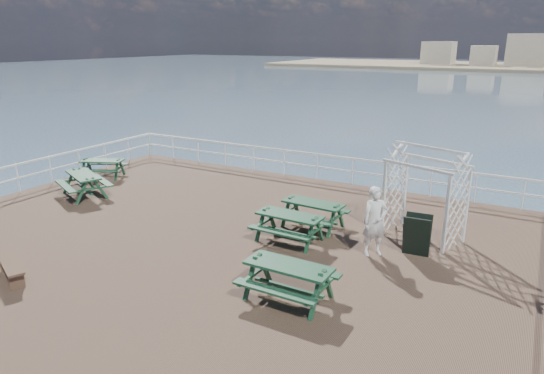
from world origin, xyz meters
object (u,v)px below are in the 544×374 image
at_px(picnic_table_b, 313,209).
at_px(flat_bench_near, 11,267).
at_px(trellis_arbor, 424,198).
at_px(person, 375,221).
at_px(picnic_table_c, 290,222).
at_px(picnic_table_d, 84,180).
at_px(picnic_table_e, 289,274).
at_px(picnic_table_a, 102,165).

xyz_separation_m(picnic_table_b, flat_bench_near, (-4.77, -6.47, -0.25)).
relative_size(trellis_arbor, person, 1.43).
xyz_separation_m(picnic_table_c, trellis_arbor, (3.15, 2.06, 0.60)).
relative_size(picnic_table_d, picnic_table_e, 1.23).
xyz_separation_m(trellis_arbor, person, (-0.83, -1.79, -0.25)).
bearing_deg(trellis_arbor, picnic_table_e, -90.47).
xyz_separation_m(picnic_table_a, trellis_arbor, (12.80, -0.05, 0.65)).
bearing_deg(flat_bench_near, person, 61.83).
distance_m(picnic_table_d, flat_bench_near, 6.38).
height_order(picnic_table_b, picnic_table_c, picnic_table_c).
relative_size(picnic_table_c, trellis_arbor, 0.71).
bearing_deg(picnic_table_a, trellis_arbor, -23.67).
distance_m(picnic_table_a, trellis_arbor, 12.82).
xyz_separation_m(picnic_table_b, picnic_table_c, (-0.13, -1.28, 0.01)).
xyz_separation_m(picnic_table_a, picnic_table_b, (9.78, -0.84, 0.04)).
distance_m(picnic_table_a, picnic_table_b, 9.81).
height_order(flat_bench_near, person, person).
bearing_deg(person, picnic_table_b, 112.80).
bearing_deg(person, picnic_table_e, -148.76).
bearing_deg(flat_bench_near, trellis_arbor, 66.67).
relative_size(picnic_table_a, trellis_arbor, 0.78).
xyz_separation_m(picnic_table_d, person, (10.60, 0.24, 0.33)).
height_order(picnic_table_d, picnic_table_e, picnic_table_d).
bearing_deg(picnic_table_a, picnic_table_b, -28.33).
distance_m(picnic_table_b, flat_bench_near, 8.04).
distance_m(picnic_table_a, flat_bench_near, 8.86).
xyz_separation_m(picnic_table_d, flat_bench_near, (3.64, -5.23, -0.27)).
relative_size(picnic_table_d, trellis_arbor, 0.89).
height_order(picnic_table_b, trellis_arbor, trellis_arbor).
xyz_separation_m(picnic_table_e, flat_bench_near, (-6.06, -2.38, -0.27)).
bearing_deg(picnic_table_a, picnic_table_e, -47.45).
distance_m(picnic_table_c, picnic_table_d, 8.28).
bearing_deg(picnic_table_e, flat_bench_near, -157.79).
bearing_deg(picnic_table_e, person, 74.56).
distance_m(picnic_table_b, trellis_arbor, 3.18).
distance_m(picnic_table_a, person, 12.12).
height_order(picnic_table_a, trellis_arbor, trellis_arbor).
bearing_deg(picnic_table_c, flat_bench_near, -130.18).
bearing_deg(picnic_table_e, picnic_table_d, 164.45).
bearing_deg(picnic_table_e, picnic_table_c, 117.58).
distance_m(flat_bench_near, trellis_arbor, 10.68).
xyz_separation_m(picnic_table_a, picnic_table_e, (11.07, -4.93, 0.06)).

